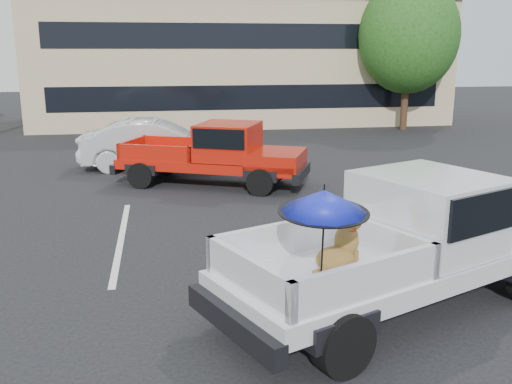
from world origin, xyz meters
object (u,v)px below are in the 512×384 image
tree_right (409,36)px  silver_pickup (416,234)px  red_pickup (223,152)px  silver_sedan (156,144)px  tree_back (300,35)px

tree_right → silver_pickup: (-7.61, -17.67, -3.16)m
red_pickup → silver_sedan: (-1.78, 2.69, -0.18)m
red_pickup → tree_right: bearing=69.9°
tree_right → red_pickup: 14.07m
tree_back → silver_sedan: bearing=-118.7°
red_pickup → silver_pickup: bearing=-52.4°
silver_pickup → red_pickup: 8.07m
tree_right → red_pickup: size_ratio=1.24×
tree_right → tree_back: 8.55m
tree_right → silver_sedan: tree_right is taller
tree_back → silver_pickup: (-4.61, -25.67, -3.36)m
tree_right → silver_sedan: (-11.29, -7.14, -3.45)m
tree_right → silver_pickup: 19.50m
silver_pickup → silver_sedan: bearing=85.9°
tree_back → red_pickup: (-6.51, -17.83, -3.48)m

